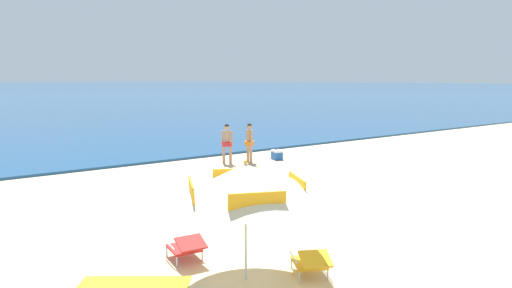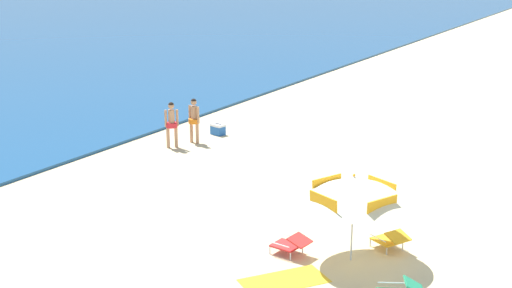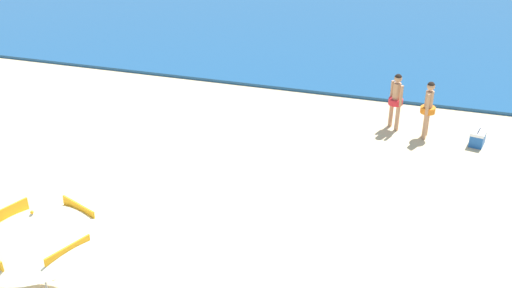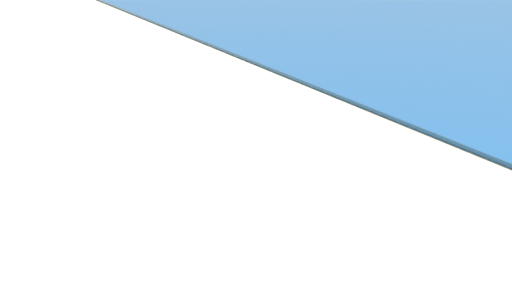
# 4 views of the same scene
# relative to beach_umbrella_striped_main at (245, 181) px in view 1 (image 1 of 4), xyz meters

# --- Properties ---
(beach_umbrella_striped_main) EXTENTS (2.47, 2.43, 2.06)m
(beach_umbrella_striped_main) POSITION_rel_beach_umbrella_striped_main_xyz_m (0.00, 0.00, 0.00)
(beach_umbrella_striped_main) COLOR silver
(beach_umbrella_striped_main) RESTS_ON ground
(lounge_chair_under_umbrella) EXTENTS (0.86, 1.00, 0.50)m
(lounge_chair_under_umbrella) POSITION_rel_beach_umbrella_striped_main_xyz_m (0.96, -0.55, -1.42)
(lounge_chair_under_umbrella) COLOR gold
(lounge_chair_under_umbrella) RESTS_ON ground
(lounge_chair_facing_sea) EXTENTS (0.63, 0.91, 0.50)m
(lounge_chair_facing_sea) POSITION_rel_beach_umbrella_striped_main_xyz_m (-0.46, 1.28, -1.42)
(lounge_chair_facing_sea) COLOR red
(lounge_chair_facing_sea) RESTS_ON ground
(person_standing_near_shore) EXTENTS (0.39, 0.39, 1.59)m
(person_standing_near_shore) POSITION_rel_beach_umbrella_striped_main_xyz_m (5.08, 8.96, -0.78)
(person_standing_near_shore) COLOR tan
(person_standing_near_shore) RESTS_ON ground
(person_standing_beside) EXTENTS (0.39, 0.47, 1.59)m
(person_standing_beside) POSITION_rel_beach_umbrella_striped_main_xyz_m (5.94, 8.65, -0.78)
(person_standing_beside) COLOR tan
(person_standing_beside) RESTS_ON ground
(cooler_box) EXTENTS (0.44, 0.56, 0.43)m
(cooler_box) POSITION_rel_beach_umbrella_striped_main_xyz_m (7.28, 8.58, -1.49)
(cooler_box) COLOR #1E56A8
(cooler_box) RESTS_ON ground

